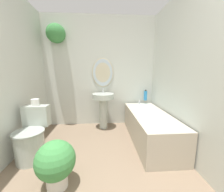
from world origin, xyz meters
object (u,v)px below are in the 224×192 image
object	(u,v)px
potted_plant	(56,162)
toilet_paper_roll	(35,102)
shampoo_bottle	(145,95)
pedestal_sink	(103,104)
toilet	(32,138)
bathtub	(149,126)

from	to	relation	value
potted_plant	toilet_paper_roll	world-z (taller)	toilet_paper_roll
shampoo_bottle	toilet_paper_roll	distance (m)	2.18
toilet_paper_roll	pedestal_sink	bearing A→B (deg)	37.73
toilet	pedestal_sink	distance (m)	1.43
pedestal_sink	shampoo_bottle	world-z (taller)	pedestal_sink
toilet	bathtub	xyz separation A→B (m)	(1.83, 0.40, -0.04)
potted_plant	toilet_paper_roll	distance (m)	1.02
shampoo_bottle	potted_plant	distance (m)	2.26
pedestal_sink	potted_plant	xyz separation A→B (m)	(-0.51, -1.53, -0.23)
shampoo_bottle	toilet	bearing A→B (deg)	-150.08
bathtub	potted_plant	distance (m)	1.62
toilet	potted_plant	size ratio (longest dim) A/B	1.37
toilet	pedestal_sink	bearing A→B (deg)	44.26
potted_plant	toilet_paper_roll	bearing A→B (deg)	124.14
bathtub	potted_plant	bearing A→B (deg)	-144.45
pedestal_sink	shampoo_bottle	xyz separation A→B (m)	(0.96, 0.15, 0.16)
bathtub	toilet_paper_roll	distance (m)	1.91
bathtub	shampoo_bottle	size ratio (longest dim) A/B	6.84
pedestal_sink	potted_plant	world-z (taller)	pedestal_sink
toilet	toilet_paper_roll	bearing A→B (deg)	90.00
potted_plant	toilet_paper_roll	xyz separation A→B (m)	(-0.51, 0.75, 0.47)
shampoo_bottle	potted_plant	size ratio (longest dim) A/B	0.45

